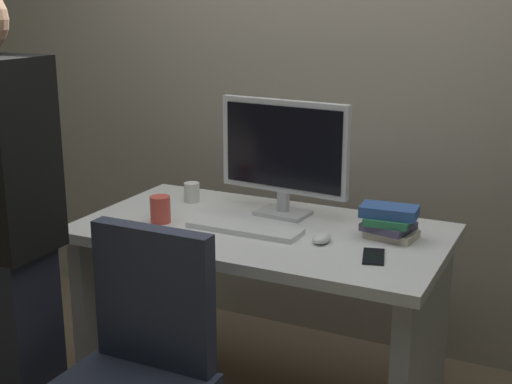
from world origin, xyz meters
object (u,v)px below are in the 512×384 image
object	(u,v)px
desk	(262,287)
mouse	(322,238)
monitor	(284,151)
keyboard	(245,228)
cup_by_monitor	(192,192)
book_stack	(389,222)
cell_phone	(374,257)
cup_near_keyboard	(160,209)

from	to	relation	value
desk	mouse	distance (m)	0.37
monitor	keyboard	world-z (taller)	monitor
cup_by_monitor	book_stack	bearing A→B (deg)	-5.99
monitor	cell_phone	xyz separation A→B (m)	(0.46, -0.30, -0.25)
book_stack	monitor	bearing A→B (deg)	169.46
monitor	desk	bearing A→B (deg)	-92.91
cup_by_monitor	book_stack	size ratio (longest dim) A/B	0.39
desk	book_stack	xyz separation A→B (m)	(0.46, 0.09, 0.30)
mouse	keyboard	bearing A→B (deg)	-179.40
book_stack	cup_near_keyboard	bearing A→B (deg)	-166.27
desk	book_stack	bearing A→B (deg)	11.31
mouse	cup_near_keyboard	distance (m)	0.64
monitor	book_stack	size ratio (longest dim) A/B	2.63
keyboard	cup_near_keyboard	world-z (taller)	cup_near_keyboard
keyboard	monitor	bearing A→B (deg)	78.52
monitor	keyboard	distance (m)	0.35
desk	monitor	distance (m)	0.53
keyboard	cell_phone	bearing A→B (deg)	-6.55
monitor	cup_near_keyboard	world-z (taller)	monitor
monitor	cup_by_monitor	xyz separation A→B (m)	(-0.42, 0.01, -0.22)
mouse	cup_by_monitor	world-z (taller)	cup_by_monitor
mouse	cup_near_keyboard	size ratio (longest dim) A/B	0.98
book_stack	cell_phone	world-z (taller)	book_stack
desk	keyboard	bearing A→B (deg)	-123.05
monitor	mouse	distance (m)	0.42
monitor	cup_near_keyboard	distance (m)	0.52
mouse	book_stack	xyz separation A→B (m)	(0.20, 0.15, 0.04)
cup_by_monitor	monitor	bearing A→B (deg)	-1.04
monitor	book_stack	world-z (taller)	monitor
book_stack	keyboard	bearing A→B (deg)	-162.82
monitor	cup_near_keyboard	xyz separation A→B (m)	(-0.38, -0.29, -0.21)
cup_near_keyboard	cell_phone	xyz separation A→B (m)	(0.84, -0.01, -0.05)
mouse	cup_by_monitor	bearing A→B (deg)	160.18
desk	book_stack	distance (m)	0.56
monitor	cup_by_monitor	distance (m)	0.47
cup_near_keyboard	book_stack	xyz separation A→B (m)	(0.83, 0.20, 0.01)
keyboard	cup_by_monitor	size ratio (longest dim) A/B	5.32
mouse	cup_by_monitor	xyz separation A→B (m)	(-0.67, 0.24, 0.02)
desk	cell_phone	size ratio (longest dim) A/B	9.47
keyboard	book_stack	size ratio (longest dim) A/B	2.09
cup_by_monitor	cell_phone	size ratio (longest dim) A/B	0.56
desk	cup_near_keyboard	size ratio (longest dim) A/B	13.32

